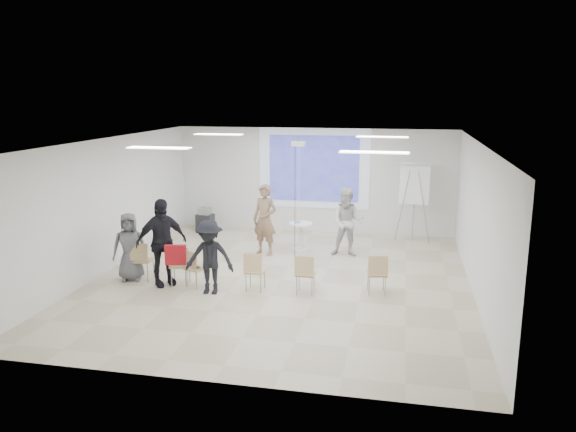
% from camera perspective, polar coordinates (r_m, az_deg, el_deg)
% --- Properties ---
extents(floor, '(8.00, 9.00, 0.10)m').
position_cam_1_polar(floor, '(12.29, -0.76, -6.72)').
color(floor, beige).
rests_on(floor, ground).
extents(ceiling, '(8.00, 9.00, 0.10)m').
position_cam_1_polar(ceiling, '(11.65, -0.80, 7.84)').
color(ceiling, white).
rests_on(ceiling, wall_back).
extents(wall_back, '(8.00, 0.10, 3.00)m').
position_cam_1_polar(wall_back, '(16.27, 2.67, 3.65)').
color(wall_back, silver).
rests_on(wall_back, floor).
extents(wall_left, '(0.10, 9.00, 3.00)m').
position_cam_1_polar(wall_left, '(13.33, -18.05, 1.08)').
color(wall_left, silver).
rests_on(wall_left, floor).
extents(wall_right, '(0.10, 9.00, 3.00)m').
position_cam_1_polar(wall_right, '(11.71, 18.97, -0.49)').
color(wall_right, silver).
rests_on(wall_right, floor).
extents(projection_halo, '(3.20, 0.01, 2.30)m').
position_cam_1_polar(projection_halo, '(16.16, 2.64, 4.85)').
color(projection_halo, silver).
rests_on(projection_halo, wall_back).
extents(projection_image, '(2.60, 0.01, 1.90)m').
position_cam_1_polar(projection_image, '(16.15, 2.63, 4.84)').
color(projection_image, '#333AAD').
rests_on(projection_image, wall_back).
extents(pedestal_table, '(0.65, 0.65, 0.75)m').
position_cam_1_polar(pedestal_table, '(14.38, 1.30, -1.93)').
color(pedestal_table, silver).
rests_on(pedestal_table, floor).
extents(player_left, '(0.85, 0.69, 2.01)m').
position_cam_1_polar(player_left, '(13.95, -2.37, 0.11)').
color(player_left, '#8F7058').
rests_on(player_left, floor).
extents(player_right, '(0.92, 0.74, 1.89)m').
position_cam_1_polar(player_right, '(13.90, 6.08, -0.26)').
color(player_right, silver).
rests_on(player_right, floor).
extents(controller_left, '(0.07, 0.12, 0.04)m').
position_cam_1_polar(controller_left, '(14.08, -1.43, 1.56)').
color(controller_left, silver).
rests_on(controller_left, player_left).
extents(controller_right, '(0.05, 0.13, 0.04)m').
position_cam_1_polar(controller_right, '(14.10, 5.48, 1.29)').
color(controller_right, white).
rests_on(controller_right, player_right).
extents(chair_far_left, '(0.41, 0.44, 0.85)m').
position_cam_1_polar(chair_far_left, '(12.51, -14.67, -4.13)').
color(chair_far_left, tan).
rests_on(chair_far_left, floor).
extents(chair_left_mid, '(0.48, 0.51, 0.86)m').
position_cam_1_polar(chair_left_mid, '(11.97, -10.97, -4.66)').
color(chair_left_mid, tan).
rests_on(chair_left_mid, floor).
extents(chair_left_inner, '(0.50, 0.52, 0.81)m').
position_cam_1_polar(chair_left_inner, '(11.82, -9.58, -5.00)').
color(chair_left_inner, tan).
rests_on(chair_left_inner, floor).
extents(chair_center, '(0.39, 0.42, 0.82)m').
position_cam_1_polar(chair_center, '(11.47, -3.44, -5.36)').
color(chair_center, '#CFB778').
rests_on(chair_center, floor).
extents(chair_right_inner, '(0.39, 0.42, 0.82)m').
position_cam_1_polar(chair_right_inner, '(11.28, 1.74, -5.64)').
color(chair_right_inner, tan).
rests_on(chair_right_inner, floor).
extents(chair_right_far, '(0.45, 0.47, 0.84)m').
position_cam_1_polar(chair_right_far, '(11.39, 9.06, -5.55)').
color(chair_right_far, tan).
rests_on(chair_right_far, floor).
extents(red_jacket, '(0.45, 0.19, 0.42)m').
position_cam_1_polar(red_jacket, '(11.79, -11.35, -3.89)').
color(red_jacket, '#AC151D').
rests_on(red_jacket, chair_left_mid).
extents(laptop, '(0.36, 0.31, 0.02)m').
position_cam_1_polar(laptop, '(11.90, -9.31, -5.09)').
color(laptop, black).
rests_on(laptop, chair_left_inner).
extents(audience_left, '(1.40, 1.39, 2.13)m').
position_cam_1_polar(audience_left, '(11.97, -12.76, -2.00)').
color(audience_left, black).
rests_on(audience_left, floor).
extents(audience_mid, '(1.15, 0.68, 1.72)m').
position_cam_1_polar(audience_mid, '(11.34, -7.99, -3.67)').
color(audience_mid, black).
rests_on(audience_mid, floor).
extents(audience_outer, '(0.94, 0.77, 1.66)m').
position_cam_1_polar(audience_outer, '(12.53, -15.81, -2.63)').
color(audience_outer, slate).
rests_on(audience_outer, floor).
extents(flipchart_easel, '(0.93, 0.71, 2.16)m').
position_cam_1_polar(flipchart_easel, '(15.32, 12.73, 3.15)').
color(flipchart_easel, gray).
rests_on(flipchart_easel, floor).
extents(av_cart, '(0.50, 0.41, 0.70)m').
position_cam_1_polar(av_cart, '(16.63, -8.41, -0.41)').
color(av_cart, black).
rests_on(av_cart, floor).
extents(ceiling_projector, '(0.30, 0.25, 3.00)m').
position_cam_1_polar(ceiling_projector, '(13.12, 1.04, 6.77)').
color(ceiling_projector, white).
rests_on(ceiling_projector, ceiling).
extents(fluor_panel_nw, '(1.20, 0.30, 0.02)m').
position_cam_1_polar(fluor_panel_nw, '(14.11, -7.06, 8.23)').
color(fluor_panel_nw, white).
rests_on(fluor_panel_nw, ceiling).
extents(fluor_panel_ne, '(1.20, 0.30, 0.02)m').
position_cam_1_polar(fluor_panel_ne, '(13.39, 9.56, 7.93)').
color(fluor_panel_ne, white).
rests_on(fluor_panel_ne, ceiling).
extents(fluor_panel_sw, '(1.20, 0.30, 0.02)m').
position_cam_1_polar(fluor_panel_sw, '(10.86, -12.98, 6.77)').
color(fluor_panel_sw, white).
rests_on(fluor_panel_sw, ceiling).
extents(fluor_panel_se, '(1.20, 0.30, 0.02)m').
position_cam_1_polar(fluor_panel_se, '(9.90, 8.74, 6.41)').
color(fluor_panel_se, white).
rests_on(fluor_panel_se, ceiling).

